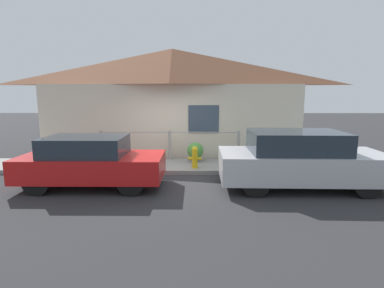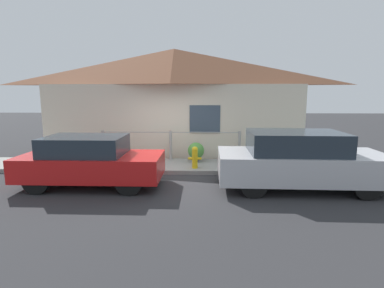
% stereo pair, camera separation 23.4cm
% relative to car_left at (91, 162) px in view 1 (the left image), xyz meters
% --- Properties ---
extents(ground_plane, '(60.00, 60.00, 0.00)m').
position_rel_car_left_xyz_m(ground_plane, '(1.83, 1.18, -0.68)').
color(ground_plane, '#2D2D30').
extents(sidewalk, '(24.00, 1.71, 0.13)m').
position_rel_car_left_xyz_m(sidewalk, '(1.83, 2.04, -0.61)').
color(sidewalk, gray).
rests_on(sidewalk, ground_plane).
extents(house, '(9.97, 2.23, 4.13)m').
position_rel_car_left_xyz_m(house, '(1.83, 4.20, 2.57)').
color(house, beige).
rests_on(house, ground_plane).
extents(fence, '(4.90, 0.10, 1.02)m').
position_rel_car_left_xyz_m(fence, '(1.83, 2.74, 0.02)').
color(fence, '#999993').
rests_on(fence, sidewalk).
extents(car_left, '(3.67, 1.61, 1.34)m').
position_rel_car_left_xyz_m(car_left, '(0.00, 0.00, 0.00)').
color(car_left, red).
rests_on(car_left, ground_plane).
extents(car_right, '(4.23, 1.88, 1.48)m').
position_rel_car_left_xyz_m(car_right, '(5.43, 0.00, 0.06)').
color(car_right, '#B7B7BC').
rests_on(car_right, ground_plane).
extents(fire_hydrant, '(0.42, 0.19, 0.69)m').
position_rel_car_left_xyz_m(fire_hydrant, '(2.71, 1.52, -0.19)').
color(fire_hydrant, yellow).
rests_on(fire_hydrant, sidewalk).
extents(potted_plant_near_hydrant, '(0.56, 0.56, 0.67)m').
position_rel_car_left_xyz_m(potted_plant_near_hydrant, '(2.73, 2.41, -0.17)').
color(potted_plant_near_hydrant, slate).
rests_on(potted_plant_near_hydrant, sidewalk).
extents(potted_plant_by_fence, '(0.32, 0.32, 0.49)m').
position_rel_car_left_xyz_m(potted_plant_by_fence, '(0.14, 2.36, -0.28)').
color(potted_plant_by_fence, '#9E5638').
rests_on(potted_plant_by_fence, sidewalk).
extents(potted_plant_corner, '(0.41, 0.41, 0.57)m').
position_rel_car_left_xyz_m(potted_plant_corner, '(5.79, 2.40, -0.23)').
color(potted_plant_corner, brown).
rests_on(potted_plant_corner, sidewalk).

